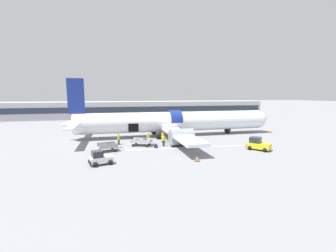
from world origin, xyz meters
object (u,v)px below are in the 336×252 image
at_px(airplane, 172,122).
at_px(ground_crew_supervisor, 164,140).
at_px(baggage_tug_lead, 258,144).
at_px(ground_crew_loader_a, 163,137).
at_px(ground_crew_loader_b, 148,137).
at_px(baggage_cart_loading, 142,142).
at_px(baggage_tug_mid, 100,159).
at_px(ground_crew_driver, 119,139).
at_px(baggage_cart_queued, 108,147).
at_px(suitcase_on_tarmac_upright, 156,146).

xyz_separation_m(airplane, ground_crew_supervisor, (-3.34, -7.95, -1.60)).
bearing_deg(ground_crew_supervisor, baggage_tug_lead, -23.21).
height_order(ground_crew_loader_a, ground_crew_loader_b, ground_crew_loader_a).
relative_size(baggage_cart_loading, ground_crew_supervisor, 2.27).
distance_m(airplane, ground_crew_loader_b, 7.05).
bearing_deg(baggage_tug_lead, baggage_tug_mid, -175.18).
bearing_deg(airplane, ground_crew_driver, -151.39).
distance_m(baggage_cart_queued, suitcase_on_tarmac_upright, 6.55).
bearing_deg(ground_crew_supervisor, ground_crew_loader_b, 117.48).
bearing_deg(suitcase_on_tarmac_upright, baggage_tug_mid, -140.53).
bearing_deg(ground_crew_loader_b, ground_crew_supervisor, -62.52).
distance_m(baggage_tug_mid, ground_crew_driver, 9.84).
height_order(airplane, baggage_tug_mid, airplane).
bearing_deg(ground_crew_loader_a, airplane, 61.53).
bearing_deg(baggage_tug_mid, ground_crew_supervisor, 38.93).
relative_size(baggage_tug_lead, baggage_cart_loading, 0.85).
xyz_separation_m(baggage_cart_queued, ground_crew_driver, (1.48, 3.81, 0.32)).
relative_size(ground_crew_driver, suitcase_on_tarmac_upright, 2.83).
bearing_deg(ground_crew_driver, ground_crew_supervisor, -22.47).
relative_size(baggage_tug_mid, baggage_cart_queued, 0.79).
distance_m(ground_crew_loader_a, ground_crew_driver, 6.85).
relative_size(baggage_tug_mid, ground_crew_supervisor, 1.58).
height_order(baggage_cart_loading, baggage_cart_queued, baggage_cart_queued).
distance_m(baggage_tug_mid, suitcase_on_tarmac_upright, 9.42).
bearing_deg(ground_crew_loader_a, baggage_tug_mid, -133.39).
relative_size(baggage_cart_queued, ground_crew_loader_b, 2.14).
relative_size(ground_crew_driver, ground_crew_supervisor, 0.96).
xyz_separation_m(airplane, baggage_cart_loading, (-6.40, -6.85, -1.97)).
relative_size(baggage_tug_lead, suitcase_on_tarmac_upright, 5.68).
distance_m(ground_crew_loader_a, ground_crew_supervisor, 2.67).
bearing_deg(baggage_cart_queued, baggage_tug_mid, -97.16).
bearing_deg(baggage_tug_lead, ground_crew_loader_b, 148.33).
distance_m(baggage_cart_loading, ground_crew_loader_b, 2.63).
relative_size(baggage_cart_queued, ground_crew_supervisor, 2.00).
bearing_deg(suitcase_on_tarmac_upright, ground_crew_supervisor, 35.84).
bearing_deg(ground_crew_loader_a, ground_crew_driver, 179.88).
height_order(airplane, ground_crew_driver, airplane).
height_order(airplane, suitcase_on_tarmac_upright, airplane).
bearing_deg(ground_crew_driver, baggage_cart_queued, -111.22).
bearing_deg(baggage_cart_queued, ground_crew_loader_a, 24.51).
relative_size(ground_crew_loader_a, suitcase_on_tarmac_upright, 2.99).
xyz_separation_m(baggage_tug_mid, suitcase_on_tarmac_upright, (7.26, 5.98, -0.41)).
relative_size(baggage_tug_mid, ground_crew_driver, 1.65).
distance_m(baggage_tug_mid, ground_crew_supervisor, 11.06).
height_order(baggage_tug_lead, baggage_cart_loading, baggage_tug_lead).
bearing_deg(baggage_tug_lead, airplane, 123.74).
distance_m(baggage_tug_lead, suitcase_on_tarmac_upright, 14.12).
relative_size(airplane, baggage_cart_loading, 9.89).
height_order(ground_crew_loader_a, suitcase_on_tarmac_upright, ground_crew_loader_a).
xyz_separation_m(baggage_tug_lead, baggage_cart_loading, (-15.18, 6.30, -0.20)).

